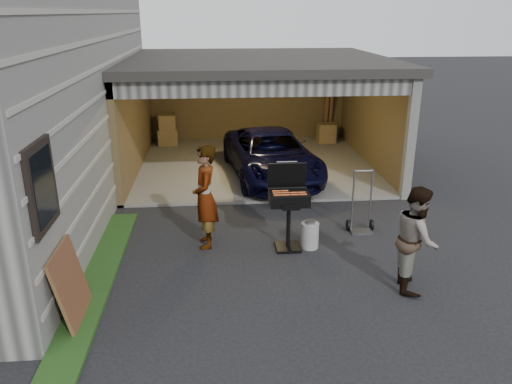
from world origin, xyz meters
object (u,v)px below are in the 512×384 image
minivan (271,157)px  bbq_grill (289,201)px  propane_tank (310,235)px  plywood_panel (71,285)px  man (416,239)px  woman (205,197)px  hand_truck (361,220)px

minivan → bbq_grill: size_ratio=2.74×
bbq_grill → propane_tank: size_ratio=3.22×
bbq_grill → propane_tank: bearing=-3.5°
plywood_panel → man: bearing=5.3°
man → woman: bearing=73.8°
minivan → propane_tank: minivan is taller
bbq_grill → hand_truck: size_ratio=1.23×
woman → bbq_grill: bearing=77.8°
plywood_panel → minivan: bearing=60.0°
woman → propane_tank: size_ratio=3.93×
minivan → hand_truck: 3.60m
bbq_grill → plywood_panel: size_ratio=1.39×
minivan → bbq_grill: (-0.14, -3.90, 0.33)m
plywood_panel → hand_truck: bearing=28.2°
man → plywood_panel: man is taller
woman → propane_tank: (1.84, -0.26, -0.69)m
bbq_grill → hand_truck: bbq_grill is taller
minivan → hand_truck: size_ratio=3.37×
bbq_grill → plywood_panel: bbq_grill is taller
minivan → plywood_panel: (-3.38, -5.86, -0.04)m
bbq_grill → hand_truck: 1.74m
minivan → hand_truck: (1.36, -3.32, -0.34)m
man → bbq_grill: man is taller
plywood_panel → hand_truck: (4.74, 2.54, -0.30)m
bbq_grill → propane_tank: bbq_grill is taller
minivan → man: (1.56, -5.40, 0.24)m
minivan → propane_tank: bearing=-93.3°
bbq_grill → hand_truck: bearing=21.3°
propane_tank → man: bearing=-48.4°
bbq_grill → plywood_panel: 3.80m
plywood_panel → bbq_grill: bearing=31.1°
plywood_panel → hand_truck: 5.39m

